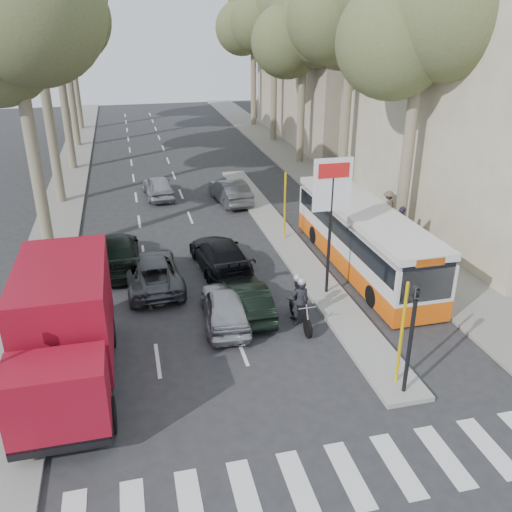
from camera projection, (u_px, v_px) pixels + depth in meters
The scene contains 27 objects.
ground at pixel (284, 381), 16.70m from camera, with size 120.00×120.00×0.00m, color #28282B.
sidewalk_right at pixel (300, 165), 40.75m from camera, with size 3.20×70.00×0.12m, color gray.
median_left at pixel (72, 168), 39.82m from camera, with size 2.40×64.00×0.12m, color gray.
traffic_island at pixel (284, 239), 27.14m from camera, with size 1.50×26.00×0.16m, color gray.
building_far at pixel (346, 45), 47.02m from camera, with size 11.00×20.00×16.00m, color #B7A88E.
billboard at pixel (331, 208), 20.34m from camera, with size 1.50×12.10×5.60m.
traffic_light_island at pixel (413, 323), 15.06m from camera, with size 0.16×0.41×3.60m.
tree_l_a at pixel (14, 14), 21.55m from camera, with size 7.40×7.20×14.10m.
tree_l_b at pixel (34, 0), 28.36m from camera, with size 7.40×7.20×14.88m.
tree_l_c at pixel (55, 21), 35.93m from camera, with size 7.40×7.20×13.71m.
tree_l_e at pixel (68, 11), 49.82m from camera, with size 7.40×7.20×14.49m.
tree_r_a at pixel (425, 14), 23.45m from camera, with size 7.40×7.20×14.10m.
tree_r_c at pixel (305, 26), 37.93m from camera, with size 7.40×7.20×13.32m.
tree_r_d at pixel (276, 6), 44.50m from camera, with size 7.40×7.20×14.88m.
tree_r_e at pixel (254, 16), 51.91m from camera, with size 7.40×7.20×14.10m.
silver_hatchback at pixel (225, 306), 19.61m from camera, with size 1.61×3.99×1.36m, color #ABADB3.
dark_hatchback at pixel (248, 299), 20.22m from camera, with size 1.31×3.75×1.23m, color black.
queue_car_a at pixel (151, 271), 22.32m from camera, with size 2.20×4.77×1.32m, color #44454B.
queue_car_b at pixel (220, 255), 23.76m from camera, with size 1.98×4.87×1.41m, color black.
queue_car_c at pixel (158, 187), 33.39m from camera, with size 1.62×4.02×1.37m, color #A7ABAF.
queue_car_d at pixel (230, 191), 32.43m from camera, with size 1.51×4.34×1.43m, color #505258.
queue_car_e at pixel (117, 253), 23.95m from camera, with size 2.03×5.00×1.45m, color black.
red_truck at pixel (65, 329), 15.87m from camera, with size 2.59×6.75×3.60m.
city_bus at pixel (363, 236), 23.67m from camera, with size 2.40×10.67×2.81m.
motorcycle at pixel (299, 301), 19.55m from camera, with size 0.82×2.27×1.93m.
pedestrian_near at pixel (401, 226), 25.90m from camera, with size 1.16×0.57×1.97m, color #3B324B.
pedestrian_far at pixel (388, 206), 29.22m from camera, with size 1.07×0.47×1.65m, color #65564B.
Camera 1 is at (-4.08, -13.12, 10.28)m, focal length 38.00 mm.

